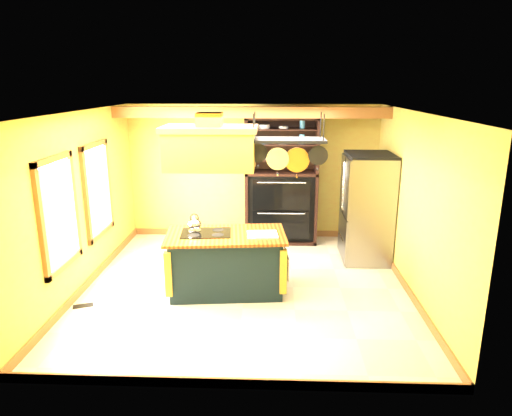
# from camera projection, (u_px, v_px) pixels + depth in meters

# --- Properties ---
(floor) EXTENTS (5.00, 5.00, 0.00)m
(floor) POSITION_uv_depth(u_px,v_px,m) (246.00, 286.00, 7.19)
(floor) COLOR beige
(floor) RESTS_ON ground
(ceiling) EXTENTS (5.00, 5.00, 0.00)m
(ceiling) POSITION_uv_depth(u_px,v_px,m) (245.00, 112.00, 6.47)
(ceiling) COLOR white
(ceiling) RESTS_ON wall_back
(wall_back) EXTENTS (5.00, 0.02, 2.70)m
(wall_back) POSITION_uv_depth(u_px,v_px,m) (253.00, 172.00, 9.24)
(wall_back) COLOR gold
(wall_back) RESTS_ON floor
(wall_front) EXTENTS (5.00, 0.02, 2.70)m
(wall_front) POSITION_uv_depth(u_px,v_px,m) (229.00, 270.00, 4.42)
(wall_front) COLOR gold
(wall_front) RESTS_ON floor
(wall_left) EXTENTS (0.02, 5.00, 2.70)m
(wall_left) POSITION_uv_depth(u_px,v_px,m) (81.00, 202.00, 6.93)
(wall_left) COLOR gold
(wall_left) RESTS_ON floor
(wall_right) EXTENTS (0.02, 5.00, 2.70)m
(wall_right) POSITION_uv_depth(u_px,v_px,m) (414.00, 205.00, 6.74)
(wall_right) COLOR gold
(wall_right) RESTS_ON floor
(ceiling_beam) EXTENTS (5.00, 0.15, 0.20)m
(ceiling_beam) POSITION_uv_depth(u_px,v_px,m) (251.00, 112.00, 8.14)
(ceiling_beam) COLOR #96552E
(ceiling_beam) RESTS_ON ceiling
(window_near) EXTENTS (0.06, 1.06, 1.56)m
(window_near) POSITION_uv_depth(u_px,v_px,m) (59.00, 213.00, 6.14)
(window_near) COLOR #96552E
(window_near) RESTS_ON wall_left
(window_far) EXTENTS (0.06, 1.06, 1.56)m
(window_far) POSITION_uv_depth(u_px,v_px,m) (98.00, 190.00, 7.49)
(window_far) COLOR #96552E
(window_far) RESTS_ON wall_left
(kitchen_island) EXTENTS (1.86, 1.15, 1.11)m
(kitchen_island) POSITION_uv_depth(u_px,v_px,m) (226.00, 262.00, 6.93)
(kitchen_island) COLOR black
(kitchen_island) RESTS_ON floor
(range_hood) EXTENTS (1.34, 0.76, 0.80)m
(range_hood) POSITION_uv_depth(u_px,v_px,m) (210.00, 146.00, 6.47)
(range_hood) COLOR #B3942C
(range_hood) RESTS_ON ceiling
(pot_rack) EXTENTS (1.12, 0.53, 0.85)m
(pot_rack) POSITION_uv_depth(u_px,v_px,m) (288.00, 146.00, 6.43)
(pot_rack) COLOR black
(pot_rack) RESTS_ON ceiling
(refrigerator) EXTENTS (0.82, 0.96, 1.89)m
(refrigerator) POSITION_uv_depth(u_px,v_px,m) (366.00, 210.00, 8.09)
(refrigerator) COLOR gray
(refrigerator) RESTS_ON floor
(hutch) EXTENTS (1.41, 0.64, 2.49)m
(hutch) POSITION_uv_depth(u_px,v_px,m) (281.00, 195.00, 9.07)
(hutch) COLOR black
(hutch) RESTS_ON floor
(floor_register) EXTENTS (0.30, 0.21, 0.01)m
(floor_register) POSITION_uv_depth(u_px,v_px,m) (83.00, 306.00, 6.55)
(floor_register) COLOR black
(floor_register) RESTS_ON floor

